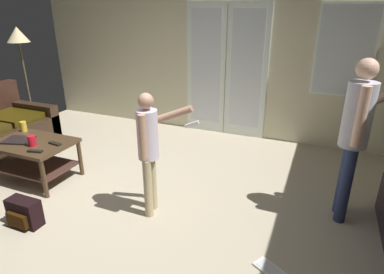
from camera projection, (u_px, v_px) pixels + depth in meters
The scene contains 12 objects.
ground_plane at pixel (119, 208), 3.40m from camera, with size 6.10×5.23×0.02m, color tan.
wall_back_with_doors at pixel (210, 56), 5.12m from camera, with size 6.10×0.09×2.54m.
coffee_table at pixel (34, 152), 3.85m from camera, with size 0.92×0.65×0.49m.
person_adult at pixel (357, 128), 2.91m from camera, with size 0.64×0.45×1.57m.
person_child at pixel (149, 144), 3.05m from camera, with size 0.54×0.41×1.25m.
floor_lamp at pixel (19, 41), 5.14m from camera, with size 0.34×0.34×1.69m.
backpack at pixel (24, 213), 3.07m from camera, with size 0.33×0.19×0.27m.
laptop_closed at pixel (18, 140), 3.82m from camera, with size 0.31×0.25×0.02m, color black.
cup_near_edge at pixel (32, 141), 3.66m from camera, with size 0.09×0.09×0.12m, color red.
cup_by_laptop at pixel (23, 126), 4.10m from camera, with size 0.08×0.08×0.13m, color gold.
tv_remote_black at pixel (55, 144), 3.72m from camera, with size 0.17×0.05×0.02m, color black.
dvd_remote_slim at pixel (35, 151), 3.52m from camera, with size 0.17×0.05×0.02m, color black.
Camera 1 is at (1.83, -2.36, 1.95)m, focal length 30.13 mm.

